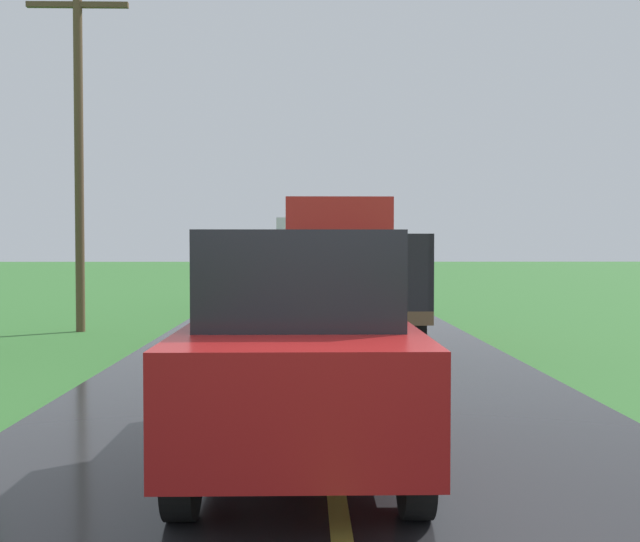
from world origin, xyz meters
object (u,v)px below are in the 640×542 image
(banana_truck_near, at_px, (341,269))
(utility_pole_roadside, at_px, (79,146))
(following_car, at_px, (300,345))
(banana_truck_far, at_px, (310,261))

(banana_truck_near, height_order, utility_pole_roadside, utility_pole_roadside)
(following_car, bearing_deg, banana_truck_near, 84.84)
(banana_truck_far, bearing_deg, banana_truck_near, -86.67)
(utility_pole_roadside, height_order, following_car, utility_pole_roadside)
(utility_pole_roadside, distance_m, following_car, 12.05)
(banana_truck_near, bearing_deg, utility_pole_roadside, 157.06)
(banana_truck_near, height_order, following_car, banana_truck_near)
(following_car, bearing_deg, utility_pole_roadside, 115.60)
(banana_truck_near, xyz_separation_m, utility_pole_roadside, (-5.76, 2.44, 2.70))
(banana_truck_near, distance_m, following_car, 8.10)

